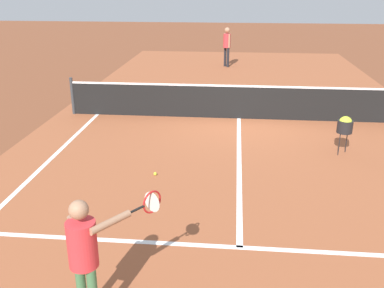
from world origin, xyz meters
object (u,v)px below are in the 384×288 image
object	(u,v)px
net	(239,102)
ball_hopper	(345,125)
player_near	(85,249)
tennis_ball_mid_court	(155,174)
player_far	(227,43)

from	to	relation	value
net	ball_hopper	bearing A→B (deg)	-46.74
player_near	tennis_ball_mid_court	bearing A→B (deg)	89.77
player_near	tennis_ball_mid_court	distance (m)	4.09
player_far	net	bearing A→B (deg)	-86.00
player_near	tennis_ball_mid_court	xyz separation A→B (m)	(0.02, 3.99, -0.92)
player_near	ball_hopper	bearing A→B (deg)	54.28
player_near	net	bearing A→B (deg)	78.05
net	player_far	bearing A→B (deg)	94.00
player_far	tennis_ball_mid_court	size ratio (longest dim) A/B	26.27
net	ball_hopper	size ratio (longest dim) A/B	11.11
player_far	tennis_ball_mid_court	distance (m)	12.04
net	tennis_ball_mid_court	world-z (taller)	net
ball_hopper	net	bearing A→B (deg)	133.26
player_far	ball_hopper	distance (m)	10.76
net	player_far	distance (m)	7.96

